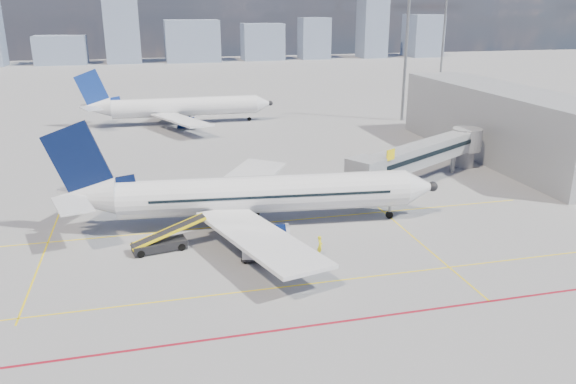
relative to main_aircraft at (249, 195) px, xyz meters
name	(u,v)px	position (x,y,z in m)	size (l,w,h in m)	color
ground	(274,255)	(0.75, -7.60, -3.22)	(420.00, 420.00, 0.00)	gray
apron_markings	(277,275)	(0.18, -11.51, -3.22)	(90.00, 35.12, 0.01)	yellow
jet_bridge	(427,153)	(24.26, 9.31, 0.52)	(23.55, 15.78, 6.30)	#989AA0
terminal_block	(502,123)	(40.70, 18.40, 1.78)	(10.00, 42.00, 10.00)	#989AA0
floodlight_mast_ne	(406,49)	(38.75, 47.40, 10.37)	(3.20, 0.61, 25.45)	gray
floodlight_mast_far	(443,37)	(65.75, 82.40, 10.37)	(3.20, 0.61, 25.45)	gray
distant_skyline	(168,35)	(0.78, 182.40, 7.12)	(240.74, 15.38, 29.83)	slate
main_aircraft	(249,195)	(0.00, 0.00, 0.00)	(38.63, 33.61, 11.30)	silver
second_aircraft	(177,107)	(-3.82, 54.03, 0.00)	(36.00, 31.38, 10.67)	silver
baggage_tug	(284,255)	(1.32, -9.41, -2.47)	(2.48, 1.81, 1.57)	silver
cargo_dolly	(261,250)	(-0.52, -8.50, -2.19)	(3.71, 2.48, 1.87)	black
belt_loader	(161,243)	(-8.91, -4.06, -2.50)	(7.01, 2.78, 2.81)	black
ramp_worker	(320,246)	(4.74, -8.66, -2.27)	(0.69, 0.45, 1.90)	yellow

